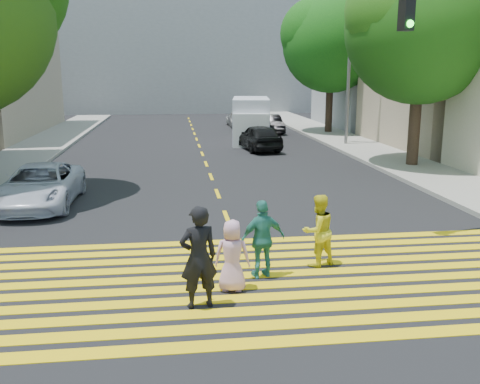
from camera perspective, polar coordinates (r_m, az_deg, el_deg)
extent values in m
plane|color=black|center=(9.48, 2.34, -12.30)|extent=(120.00, 120.00, 0.00)
cube|color=gray|center=(31.52, -20.16, 4.76)|extent=(3.00, 40.00, 0.15)
cube|color=gray|center=(25.80, 15.59, 3.47)|extent=(3.00, 60.00, 0.15)
cube|color=yellow|center=(8.43, 3.74, -15.67)|extent=(13.40, 0.35, 0.01)
cube|color=yellow|center=(8.90, 3.05, -14.01)|extent=(13.40, 0.35, 0.01)
cube|color=yellow|center=(9.39, 2.44, -12.52)|extent=(13.40, 0.35, 0.01)
cube|color=yellow|center=(9.88, 1.90, -11.18)|extent=(13.40, 0.35, 0.01)
cube|color=yellow|center=(10.38, 1.41, -9.96)|extent=(13.40, 0.35, 0.01)
cube|color=yellow|center=(10.89, 0.97, -8.86)|extent=(13.40, 0.35, 0.01)
cube|color=yellow|center=(11.40, 0.58, -7.85)|extent=(13.40, 0.35, 0.01)
cube|color=yellow|center=(11.91, 0.21, -6.93)|extent=(13.40, 0.35, 0.01)
cube|color=yellow|center=(12.42, -0.12, -6.08)|extent=(13.40, 0.35, 0.01)
cube|color=yellow|center=(12.94, -0.42, -5.30)|extent=(13.40, 0.35, 0.01)
cube|color=yellow|center=(15.08, -1.44, -2.69)|extent=(0.12, 1.40, 0.01)
cube|color=yellow|center=(17.98, -2.41, -0.17)|extent=(0.12, 1.40, 0.01)
cube|color=yellow|center=(20.91, -3.11, 1.65)|extent=(0.12, 1.40, 0.01)
cube|color=yellow|center=(23.85, -3.64, 3.02)|extent=(0.12, 1.40, 0.01)
cube|color=yellow|center=(26.81, -4.05, 4.08)|extent=(0.12, 1.40, 0.01)
cube|color=yellow|center=(29.78, -4.38, 4.94)|extent=(0.12, 1.40, 0.01)
cube|color=yellow|center=(32.75, -4.65, 5.64)|extent=(0.12, 1.40, 0.01)
cube|color=yellow|center=(35.73, -4.88, 6.22)|extent=(0.12, 1.40, 0.01)
cube|color=yellow|center=(38.71, -5.08, 6.72)|extent=(0.12, 1.40, 0.01)
cube|color=yellow|center=(41.69, -5.24, 7.14)|extent=(0.12, 1.40, 0.01)
cube|color=yellow|center=(44.67, -5.38, 7.50)|extent=(0.12, 1.40, 0.01)
cube|color=yellow|center=(47.66, -5.51, 7.82)|extent=(0.12, 1.40, 0.01)
cube|color=gray|center=(41.86, 16.39, 13.56)|extent=(10.00, 10.00, 10.00)
cube|color=gray|center=(56.53, -5.95, 14.65)|extent=(30.00, 8.00, 12.00)
cylinder|color=black|center=(23.82, 18.08, 6.38)|extent=(0.50, 0.50, 3.28)
sphere|color=#234D14|center=(23.77, 18.78, 16.26)|extent=(6.35, 6.35, 6.17)
sphere|color=#165A1B|center=(24.72, 21.24, 18.08)|extent=(4.77, 4.77, 4.63)
sphere|color=#266214|center=(23.15, 16.67, 18.05)|extent=(4.45, 4.45, 4.32)
cylinder|color=black|center=(35.89, 9.46, 8.75)|extent=(0.54, 0.54, 3.28)
sphere|color=#0D3C12|center=(35.86, 9.71, 15.35)|extent=(7.38, 7.38, 6.24)
sphere|color=#1C3E0F|center=(36.36, 11.77, 16.71)|extent=(5.53, 5.53, 4.68)
sphere|color=#093907|center=(35.61, 7.96, 16.43)|extent=(5.16, 5.16, 4.37)
imported|color=black|center=(9.23, -4.44, -6.95)|extent=(0.74, 0.57, 1.82)
imported|color=yellow|center=(11.31, 8.33, -4.08)|extent=(0.90, 0.81, 1.53)
imported|color=#D19BB7|center=(9.96, -0.84, -6.80)|extent=(0.74, 0.56, 1.36)
imported|color=#2B7C70|center=(10.57, 2.44, -5.04)|extent=(0.99, 0.59, 1.57)
imported|color=silver|center=(17.30, -20.57, 0.63)|extent=(2.13, 4.56, 1.26)
imported|color=black|center=(27.96, 2.01, 5.86)|extent=(2.15, 4.18, 1.36)
imported|color=#BCBCBC|center=(40.28, -0.01, 7.90)|extent=(1.81, 4.38, 1.27)
imported|color=black|center=(36.00, 3.28, 7.26)|extent=(1.34, 3.70, 1.21)
cube|color=silver|center=(31.50, 1.15, 7.70)|extent=(2.70, 5.28, 2.53)
cube|color=silver|center=(29.32, 1.18, 6.63)|extent=(2.07, 1.47, 1.82)
cylinder|color=black|center=(29.79, -0.39, 5.66)|extent=(0.35, 0.74, 0.71)
cylinder|color=black|center=(29.81, 2.73, 5.65)|extent=(0.35, 0.74, 0.71)
cylinder|color=black|center=(33.41, -0.28, 6.42)|extent=(0.35, 0.74, 0.71)
cylinder|color=#292929|center=(33.42, 2.52, 6.41)|extent=(0.35, 0.74, 0.71)
cube|color=black|center=(13.21, 17.36, 17.99)|extent=(0.33, 0.33, 0.88)
sphere|color=#27ED29|center=(13.06, 17.68, 16.73)|extent=(0.20, 0.20, 0.17)
cylinder|color=slate|center=(29.85, 11.60, 13.91)|extent=(0.20, 0.20, 9.54)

